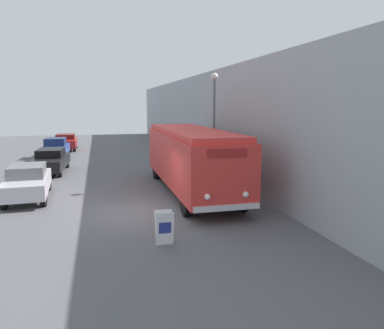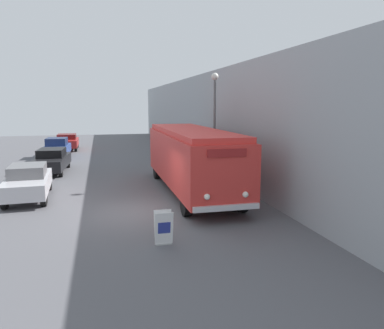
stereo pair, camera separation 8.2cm
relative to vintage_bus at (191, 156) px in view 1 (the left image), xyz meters
The scene contains 9 objects.
ground_plane 4.47m from the vintage_bus, 136.11° to the right, with size 80.00×80.00×0.00m, color #56565B.
building_wall_right 7.81m from the vintage_bus, 68.44° to the left, with size 0.30×60.00×6.29m.
vintage_bus is the anchor object (origin of this frame).
sign_board 7.01m from the vintage_bus, 110.77° to the right, with size 0.55×0.39×1.04m.
streetlamp 2.75m from the vintage_bus, 36.03° to the left, with size 0.36×0.36×5.79m.
parked_car_near 7.53m from the vintage_bus, behind, with size 2.00×4.56×1.53m.
parked_car_mid 10.34m from the vintage_bus, 134.55° to the left, with size 2.00×4.84×1.48m.
parked_car_far 16.03m from the vintage_bus, 118.38° to the left, with size 1.92×4.20×1.58m.
parked_car_distant 20.74m from the vintage_bus, 110.48° to the left, with size 1.97×4.45×1.47m.
Camera 1 is at (-1.34, -14.40, 4.24)m, focal length 35.00 mm.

